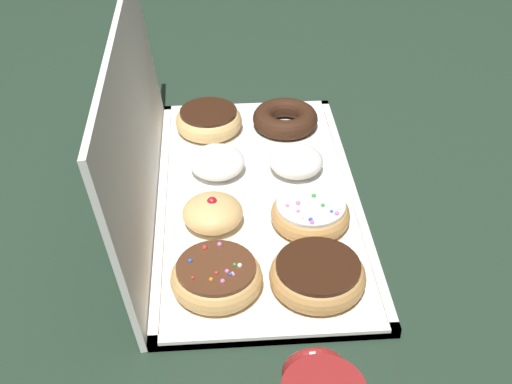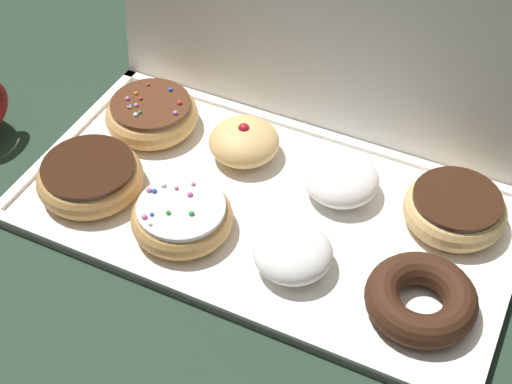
{
  "view_description": "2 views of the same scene",
  "coord_description": "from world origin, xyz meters",
  "px_view_note": "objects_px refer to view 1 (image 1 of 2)",
  "views": [
    {
      "loc": [
        -0.78,
        0.06,
        0.6
      ],
      "look_at": [
        -0.05,
        0.01,
        0.06
      ],
      "focal_mm": 47.51,
      "sensor_mm": 36.0,
      "label": 1
    },
    {
      "loc": [
        0.24,
        -0.52,
        0.61
      ],
      "look_at": [
        -0.01,
        -0.01,
        0.04
      ],
      "focal_mm": 52.78,
      "sensor_mm": 36.0,
      "label": 2
    }
  ],
  "objects_px": {
    "sprinkle_donut_1": "(310,213)",
    "jelly_filled_donut_5": "(213,213)",
    "powdered_filled_donut_6": "(217,162)",
    "chocolate_frosted_donut_0": "(318,275)",
    "chocolate_frosted_donut_7": "(209,120)",
    "sprinkle_donut_4": "(217,277)",
    "powdered_filled_donut_2": "(296,161)",
    "donut_box": "(258,199)",
    "chocolate_cake_ring_donut_3": "(285,119)"
  },
  "relations": [
    {
      "from": "chocolate_frosted_donut_0",
      "to": "powdered_filled_donut_6",
      "type": "relative_size",
      "value": 1.42
    },
    {
      "from": "powdered_filled_donut_2",
      "to": "sprinkle_donut_4",
      "type": "relative_size",
      "value": 0.72
    },
    {
      "from": "donut_box",
      "to": "powdered_filled_donut_6",
      "type": "xyz_separation_m",
      "value": [
        0.07,
        0.06,
        0.02
      ]
    },
    {
      "from": "sprinkle_donut_1",
      "to": "chocolate_frosted_donut_0",
      "type": "bearing_deg",
      "value": 176.31
    },
    {
      "from": "chocolate_frosted_donut_7",
      "to": "donut_box",
      "type": "bearing_deg",
      "value": -160.43
    },
    {
      "from": "powdered_filled_donut_6",
      "to": "powdered_filled_donut_2",
      "type": "bearing_deg",
      "value": -92.96
    },
    {
      "from": "powdered_filled_donut_6",
      "to": "chocolate_frosted_donut_0",
      "type": "bearing_deg",
      "value": -155.44
    },
    {
      "from": "powdered_filled_donut_2",
      "to": "jelly_filled_donut_5",
      "type": "xyz_separation_m",
      "value": [
        -0.12,
        0.13,
        0.0
      ]
    },
    {
      "from": "chocolate_frosted_donut_0",
      "to": "chocolate_frosted_donut_7",
      "type": "relative_size",
      "value": 1.08
    },
    {
      "from": "powdered_filled_donut_2",
      "to": "sprinkle_donut_4",
      "type": "bearing_deg",
      "value": 152.4
    },
    {
      "from": "donut_box",
      "to": "chocolate_frosted_donut_0",
      "type": "bearing_deg",
      "value": -162.65
    },
    {
      "from": "sprinkle_donut_4",
      "to": "chocolate_frosted_donut_7",
      "type": "distance_m",
      "value": 0.37
    },
    {
      "from": "chocolate_frosted_donut_0",
      "to": "chocolate_frosted_donut_7",
      "type": "distance_m",
      "value": 0.4
    },
    {
      "from": "powdered_filled_donut_2",
      "to": "chocolate_frosted_donut_7",
      "type": "height_order",
      "value": "powdered_filled_donut_2"
    },
    {
      "from": "chocolate_cake_ring_donut_3",
      "to": "powdered_filled_donut_6",
      "type": "bearing_deg",
      "value": 137.29
    },
    {
      "from": "sprinkle_donut_4",
      "to": "chocolate_frosted_donut_7",
      "type": "bearing_deg",
      "value": 0.54
    },
    {
      "from": "donut_box",
      "to": "sprinkle_donut_4",
      "type": "distance_m",
      "value": 0.2
    },
    {
      "from": "chocolate_frosted_donut_0",
      "to": "sprinkle_donut_4",
      "type": "height_order",
      "value": "sprinkle_donut_4"
    },
    {
      "from": "donut_box",
      "to": "chocolate_frosted_donut_0",
      "type": "height_order",
      "value": "chocolate_frosted_donut_0"
    },
    {
      "from": "jelly_filled_donut_5",
      "to": "sprinkle_donut_4",
      "type": "bearing_deg",
      "value": -178.99
    },
    {
      "from": "powdered_filled_donut_2",
      "to": "chocolate_cake_ring_donut_3",
      "type": "relative_size",
      "value": 0.75
    },
    {
      "from": "chocolate_frosted_donut_7",
      "to": "jelly_filled_donut_5",
      "type": "bearing_deg",
      "value": -179.7
    },
    {
      "from": "chocolate_cake_ring_donut_3",
      "to": "powdered_filled_donut_6",
      "type": "distance_m",
      "value": 0.17
    },
    {
      "from": "sprinkle_donut_1",
      "to": "donut_box",
      "type": "bearing_deg",
      "value": 44.97
    },
    {
      "from": "donut_box",
      "to": "powdered_filled_donut_6",
      "type": "relative_size",
      "value": 6.44
    },
    {
      "from": "chocolate_frosted_donut_0",
      "to": "jelly_filled_donut_5",
      "type": "bearing_deg",
      "value": 44.09
    },
    {
      "from": "chocolate_frosted_donut_0",
      "to": "jelly_filled_donut_5",
      "type": "relative_size",
      "value": 1.44
    },
    {
      "from": "chocolate_cake_ring_donut_3",
      "to": "chocolate_frosted_donut_7",
      "type": "xyz_separation_m",
      "value": [
        -0.0,
        0.13,
        0.0
      ]
    },
    {
      "from": "sprinkle_donut_1",
      "to": "powdered_filled_donut_6",
      "type": "height_order",
      "value": "powdered_filled_donut_6"
    },
    {
      "from": "sprinkle_donut_4",
      "to": "jelly_filled_donut_5",
      "type": "height_order",
      "value": "jelly_filled_donut_5"
    },
    {
      "from": "chocolate_frosted_donut_7",
      "to": "chocolate_frosted_donut_0",
      "type": "bearing_deg",
      "value": -161.53
    },
    {
      "from": "sprinkle_donut_4",
      "to": "jelly_filled_donut_5",
      "type": "relative_size",
      "value": 1.37
    },
    {
      "from": "chocolate_frosted_donut_0",
      "to": "powdered_filled_donut_6",
      "type": "distance_m",
      "value": 0.28
    },
    {
      "from": "jelly_filled_donut_5",
      "to": "powdered_filled_donut_6",
      "type": "bearing_deg",
      "value": -4.24
    },
    {
      "from": "sprinkle_donut_1",
      "to": "chocolate_cake_ring_donut_3",
      "type": "height_order",
      "value": "sprinkle_donut_1"
    },
    {
      "from": "chocolate_frosted_donut_0",
      "to": "powdered_filled_donut_2",
      "type": "distance_m",
      "value": 0.25
    },
    {
      "from": "powdered_filled_donut_2",
      "to": "jelly_filled_donut_5",
      "type": "bearing_deg",
      "value": 132.57
    },
    {
      "from": "chocolate_frosted_donut_7",
      "to": "powdered_filled_donut_6",
      "type": "bearing_deg",
      "value": -175.17
    },
    {
      "from": "sprinkle_donut_1",
      "to": "jelly_filled_donut_5",
      "type": "bearing_deg",
      "value": 86.78
    },
    {
      "from": "powdered_filled_donut_2",
      "to": "powdered_filled_donut_6",
      "type": "distance_m",
      "value": 0.12
    },
    {
      "from": "chocolate_cake_ring_donut_3",
      "to": "sprinkle_donut_4",
      "type": "relative_size",
      "value": 0.97
    },
    {
      "from": "chocolate_frosted_donut_0",
      "to": "jelly_filled_donut_5",
      "type": "distance_m",
      "value": 0.18
    },
    {
      "from": "donut_box",
      "to": "jelly_filled_donut_5",
      "type": "distance_m",
      "value": 0.09
    },
    {
      "from": "sprinkle_donut_4",
      "to": "powdered_filled_donut_6",
      "type": "relative_size",
      "value": 1.35
    },
    {
      "from": "donut_box",
      "to": "sprinkle_donut_1",
      "type": "bearing_deg",
      "value": -135.03
    },
    {
      "from": "sprinkle_donut_1",
      "to": "jelly_filled_donut_5",
      "type": "distance_m",
      "value": 0.13
    },
    {
      "from": "chocolate_frosted_donut_0",
      "to": "sprinkle_donut_4",
      "type": "relative_size",
      "value": 1.05
    },
    {
      "from": "sprinkle_donut_1",
      "to": "chocolate_frosted_donut_7",
      "type": "xyz_separation_m",
      "value": [
        0.26,
        0.13,
        0.0
      ]
    },
    {
      "from": "chocolate_frosted_donut_0",
      "to": "chocolate_cake_ring_donut_3",
      "type": "bearing_deg",
      "value": -0.17
    },
    {
      "from": "donut_box",
      "to": "chocolate_cake_ring_donut_3",
      "type": "relative_size",
      "value": 4.95
    }
  ]
}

